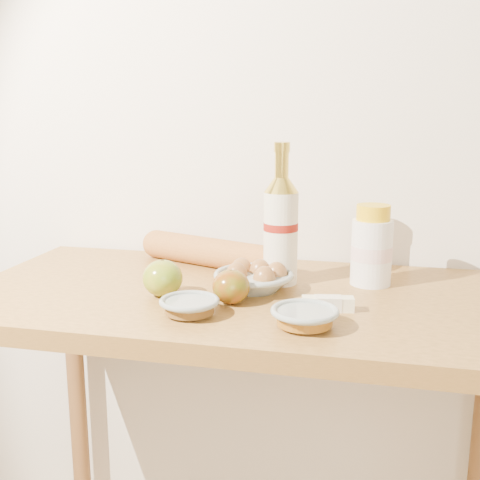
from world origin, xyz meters
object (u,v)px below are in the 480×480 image
table (243,346)px  cream_bottle (372,248)px  bourbon_bottle (281,227)px  egg_bowl (254,278)px  baguette (212,253)px

table → cream_bottle: cream_bottle is taller
table → bourbon_bottle: (0.07, 0.08, 0.25)m
table → bourbon_bottle: bearing=52.1°
egg_bowl → baguette: size_ratio=0.49×
table → cream_bottle: (0.26, 0.12, 0.21)m
bourbon_bottle → cream_bottle: (0.20, 0.04, -0.04)m
table → egg_bowl: 0.15m
bourbon_bottle → cream_bottle: size_ratio=1.75×
cream_bottle → bourbon_bottle: bearing=-151.3°
egg_bowl → bourbon_bottle: bearing=53.0°
cream_bottle → baguette: size_ratio=0.42×
cream_bottle → baguette: (-0.38, 0.06, -0.05)m
egg_bowl → cream_bottle: bearing=22.1°
bourbon_bottle → baguette: bourbon_bottle is taller
bourbon_bottle → baguette: 0.23m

